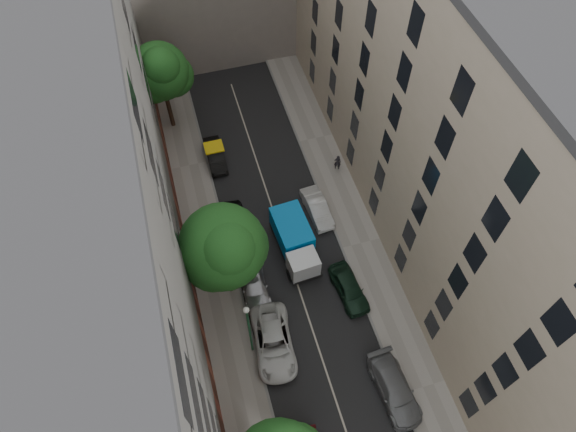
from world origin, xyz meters
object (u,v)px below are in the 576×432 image
object	(u,v)px
tarp_truck	(295,241)
car_left_4	(235,225)
tree_far	(161,74)
car_right_2	(349,288)
lamp_post	(249,326)
car_left_2	(274,342)
tree_mid	(225,249)
car_left_3	(254,284)
car_right_1	(395,389)
car_left_5	(215,155)
pedestrian	(338,162)
car_right_3	(317,208)

from	to	relation	value
tarp_truck	car_left_4	xyz separation A→B (m)	(-3.81, 2.99, -0.69)
tree_far	car_right_2	bearing A→B (deg)	-64.64
car_left_4	lamp_post	bearing A→B (deg)	-89.49
car_left_2	tree_mid	distance (m)	7.10
car_left_3	tarp_truck	bearing A→B (deg)	32.11
lamp_post	car_right_2	bearing A→B (deg)	16.30
car_left_2	car_right_1	bearing A→B (deg)	-32.26
car_left_4	lamp_post	size ratio (longest dim) A/B	0.65
car_right_1	car_left_4	bearing A→B (deg)	111.20
car_left_3	car_left_4	size ratio (longest dim) A/B	1.06
car_right_2	tree_far	world-z (taller)	tree_far
car_left_3	tree_mid	world-z (taller)	tree_mid
tree_far	car_right_1	bearing A→B (deg)	-70.29
car_right_1	car_right_2	world-z (taller)	car_right_1
tree_far	lamp_post	distance (m)	21.66
tarp_truck	tree_far	size ratio (longest dim) A/B	0.67
car_left_5	lamp_post	distance (m)	17.05
car_right_2	lamp_post	bearing A→B (deg)	-169.18
car_left_2	tree_far	bearing A→B (deg)	103.64
car_left_2	car_left_5	distance (m)	16.81
car_left_4	tarp_truck	bearing A→B (deg)	-31.68
tree_mid	car_left_3	bearing A→B (deg)	-8.94
tarp_truck	pedestrian	world-z (taller)	tarp_truck
car_left_5	car_right_3	distance (m)	9.82
car_left_4	tree_far	size ratio (longest dim) A/B	0.50
lamp_post	tree_mid	bearing A→B (deg)	93.82
car_left_3	car_left_4	bearing A→B (deg)	93.41
car_right_1	lamp_post	xyz separation A→B (m)	(-7.80, 5.08, 3.42)
car_left_5	car_right_1	distance (m)	22.79
tarp_truck	car_left_5	world-z (taller)	tarp_truck
car_left_2	pedestrian	world-z (taller)	pedestrian
tarp_truck	car_right_1	distance (m)	11.96
car_left_2	car_left_4	world-z (taller)	car_left_2
tarp_truck	car_right_2	world-z (taller)	tarp_truck
car_left_3	lamp_post	world-z (taller)	lamp_post
car_left_5	pedestrian	distance (m)	10.08
car_left_2	pedestrian	size ratio (longest dim) A/B	3.53
tarp_truck	car_left_2	size ratio (longest dim) A/B	1.04
car_right_1	tree_far	size ratio (longest dim) A/B	0.58
car_left_3	car_left_5	world-z (taller)	car_left_5
car_left_4	lamp_post	xyz separation A→B (m)	(-0.99, -9.48, 3.41)
lamp_post	car_left_4	bearing A→B (deg)	84.03
car_left_3	car_right_3	world-z (taller)	car_right_3
car_left_3	pedestrian	world-z (taller)	pedestrian
car_left_2	car_left_3	size ratio (longest dim) A/B	1.21
car_left_3	car_right_1	distance (m)	11.50
car_right_1	car_left_2	bearing A→B (deg)	138.44
car_left_4	pedestrian	world-z (taller)	pedestrian
car_right_1	tree_far	bearing A→B (deg)	105.84
car_left_3	car_left_5	size ratio (longest dim) A/B	1.12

